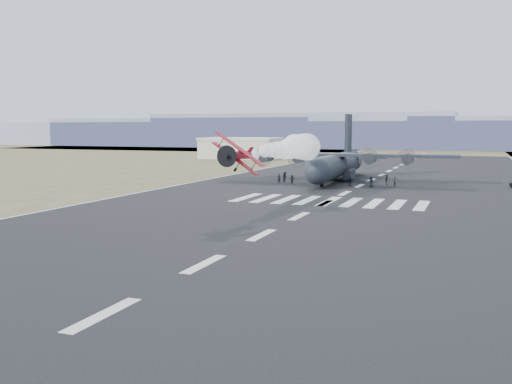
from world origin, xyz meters
The scene contains 19 objects.
ground centered at (0.00, 0.00, 0.00)m, with size 500.00×500.00×0.00m, color black.
scrub_far centered at (0.00, 230.00, 0.00)m, with size 500.00×80.00×0.00m, color brown.
runway_markings centered at (0.00, 60.00, 0.01)m, with size 60.00×260.00×0.01m, color silver, non-canonical shape.
ridge_seg_a centered at (-195.00, 260.00, 6.50)m, with size 150.00×50.00×13.00m, color #8991AE.
ridge_seg_b centered at (-130.00, 260.00, 7.50)m, with size 150.00×50.00×15.00m, color #8991AE.
ridge_seg_c centered at (-65.00, 260.00, 8.50)m, with size 150.00×50.00×17.00m, color #8991AE.
ridge_seg_d centered at (0.00, 260.00, 6.50)m, with size 150.00×50.00×13.00m, color #8991AE.
hangar_left centered at (-52.00, 145.00, 3.41)m, with size 24.50×14.50×6.70m.
aerobatic_biplane centered at (-7.12, 35.22, 6.73)m, with size 5.76×6.05×5.03m.
smoke_trail centered at (-6.62, 57.10, 6.90)m, with size 4.26×26.09×4.26m.
transport_aircraft centered at (-6.00, 80.85, 3.25)m, with size 43.67×35.97×12.63m.
crew_a centered at (-14.14, 70.93, 0.88)m, with size 0.64×0.53×1.77m, color black.
crew_b centered at (-13.99, 73.64, 0.87)m, with size 0.84×0.52×1.73m, color black.
crew_c centered at (-14.22, 74.72, 0.91)m, with size 1.17×0.54×1.82m, color black.
crew_d centered at (-1.57, 71.38, 0.80)m, with size 0.94×0.48×1.60m, color black.
crew_e centered at (2.16, 70.56, 0.91)m, with size 0.89×0.55×1.82m, color black.
crew_f centered at (-11.66, 70.70, 0.80)m, with size 1.49×0.48×1.61m, color black.
crew_g centered at (5.75, 72.30, 0.86)m, with size 0.63×0.51×1.72m, color black.
crew_h centered at (4.01, 75.82, 0.84)m, with size 0.82×0.50×1.68m, color black.
Camera 1 is at (17.84, -24.24, 9.75)m, focal length 40.00 mm.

